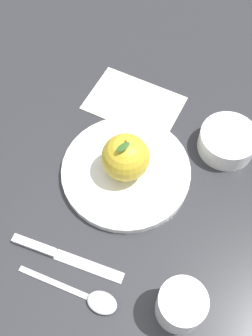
{
  "coord_description": "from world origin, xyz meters",
  "views": [
    {
      "loc": [
        0.28,
        0.14,
        0.64
      ],
      "look_at": [
        -0.04,
        0.01,
        0.02
      ],
      "focal_mm": 42.65,
      "sensor_mm": 36.0,
      "label": 1
    }
  ],
  "objects_px": {
    "side_bowl": "(228,140)",
    "cup": "(181,305)",
    "spoon": "(91,298)",
    "knife": "(57,254)",
    "apple": "(126,157)",
    "linen_napkin": "(134,103)",
    "dinner_plate": "(126,171)"
  },
  "relations": [
    {
      "from": "dinner_plate",
      "to": "apple",
      "type": "relative_size",
      "value": 2.44
    },
    {
      "from": "dinner_plate",
      "to": "spoon",
      "type": "xyz_separation_m",
      "value": [
        0.23,
        0.03,
        -0.0
      ]
    },
    {
      "from": "spoon",
      "to": "linen_napkin",
      "type": "height_order",
      "value": "spoon"
    },
    {
      "from": "spoon",
      "to": "knife",
      "type": "bearing_deg",
      "value": -119.11
    },
    {
      "from": "dinner_plate",
      "to": "knife",
      "type": "xyz_separation_m",
      "value": [
        0.18,
        -0.05,
        -0.01
      ]
    },
    {
      "from": "knife",
      "to": "spoon",
      "type": "xyz_separation_m",
      "value": [
        0.04,
        0.08,
        0.0
      ]
    },
    {
      "from": "apple",
      "to": "cup",
      "type": "height_order",
      "value": "apple"
    },
    {
      "from": "dinner_plate",
      "to": "cup",
      "type": "height_order",
      "value": "cup"
    },
    {
      "from": "cup",
      "to": "linen_napkin",
      "type": "bearing_deg",
      "value": -150.34
    },
    {
      "from": "side_bowl",
      "to": "apple",
      "type": "bearing_deg",
      "value": -52.62
    },
    {
      "from": "apple",
      "to": "cup",
      "type": "bearing_deg",
      "value": 39.29
    },
    {
      "from": "side_bowl",
      "to": "cup",
      "type": "bearing_deg",
      "value": 0.57
    },
    {
      "from": "cup",
      "to": "spoon",
      "type": "relative_size",
      "value": 0.43
    },
    {
      "from": "dinner_plate",
      "to": "apple",
      "type": "bearing_deg",
      "value": -56.38
    },
    {
      "from": "cup",
      "to": "knife",
      "type": "bearing_deg",
      "value": -93.63
    },
    {
      "from": "apple",
      "to": "spoon",
      "type": "height_order",
      "value": "apple"
    },
    {
      "from": "knife",
      "to": "spoon",
      "type": "distance_m",
      "value": 0.09
    },
    {
      "from": "linen_napkin",
      "to": "side_bowl",
      "type": "bearing_deg",
      "value": 79.27
    },
    {
      "from": "cup",
      "to": "knife",
      "type": "height_order",
      "value": "cup"
    },
    {
      "from": "side_bowl",
      "to": "cup",
      "type": "distance_m",
      "value": 0.31
    },
    {
      "from": "side_bowl",
      "to": "spoon",
      "type": "distance_m",
      "value": 0.37
    },
    {
      "from": "knife",
      "to": "spoon",
      "type": "height_order",
      "value": "spoon"
    },
    {
      "from": "spoon",
      "to": "linen_napkin",
      "type": "relative_size",
      "value": 0.92
    },
    {
      "from": "apple",
      "to": "linen_napkin",
      "type": "distance_m",
      "value": 0.17
    },
    {
      "from": "dinner_plate",
      "to": "knife",
      "type": "bearing_deg",
      "value": -16.12
    },
    {
      "from": "dinner_plate",
      "to": "linen_napkin",
      "type": "distance_m",
      "value": 0.16
    },
    {
      "from": "cup",
      "to": "linen_napkin",
      "type": "height_order",
      "value": "cup"
    },
    {
      "from": "linen_napkin",
      "to": "dinner_plate",
      "type": "bearing_deg",
      "value": 14.88
    },
    {
      "from": "linen_napkin",
      "to": "cup",
      "type": "bearing_deg",
      "value": 29.66
    },
    {
      "from": "side_bowl",
      "to": "spoon",
      "type": "xyz_separation_m",
      "value": [
        0.34,
        -0.13,
        -0.02
      ]
    },
    {
      "from": "spoon",
      "to": "linen_napkin",
      "type": "bearing_deg",
      "value": -169.7
    },
    {
      "from": "side_bowl",
      "to": "cup",
      "type": "xyz_separation_m",
      "value": [
        0.31,
        0.0,
        0.02
      ]
    }
  ]
}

